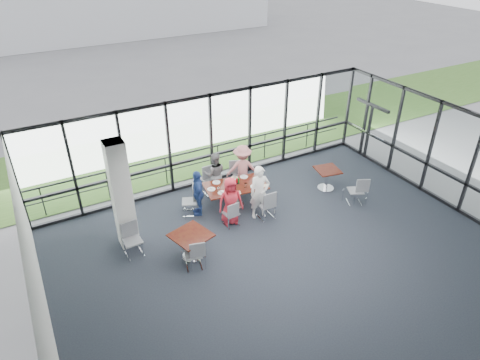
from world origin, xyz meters
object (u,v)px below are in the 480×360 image
diner_far_right (242,168)px  chair_main_nr (266,204)px  diner_far_left (215,174)px  chair_main_end (189,201)px  chair_spare_lb (132,241)px  chair_spare_la (193,254)px  chair_spare_r (356,191)px  chair_main_nl (231,213)px  structural_column (122,195)px  chair_main_fl (211,182)px  chair_main_fr (241,176)px  side_table_left (191,238)px  main_table (235,189)px  diner_end (198,193)px  side_table_right (327,173)px  diner_near_right (260,192)px  diner_near_left (231,201)px

diner_far_right → chair_main_nr: size_ratio=1.75×
diner_far_left → chair_main_end: 1.42m
chair_main_end → chair_spare_lb: size_ratio=0.94×
chair_spare_la → chair_spare_r: chair_spare_r is taller
chair_main_nl → diner_far_right: bearing=45.6°
structural_column → chair_spare_lb: (-0.03, -0.58, -1.12)m
chair_main_fl → chair_main_fr: bearing=168.8°
side_table_left → diner_far_left: diner_far_left is taller
main_table → chair_spare_r: 3.88m
chair_spare_la → chair_main_nr: bearing=34.5°
chair_main_fl → chair_main_end: 1.31m
side_table_left → diner_end: diner_end is taller
chair_main_nr → chair_spare_r: size_ratio=1.04×
chair_main_fl → side_table_left: bearing=53.3°
chair_main_end → chair_spare_la: chair_main_end is taller
diner_far_left → chair_spare_r: (3.72, -2.69, -0.29)m
side_table_right → chair_spare_r: chair_spare_r is taller
side_table_left → side_table_right: 5.53m
structural_column → side_table_right: structural_column is taller
diner_far_left → chair_main_fl: bearing=-0.7°
diner_near_right → chair_main_fl: (-0.75, 1.88, -0.39)m
chair_spare_la → diner_end: bearing=78.0°
side_table_left → chair_main_end: bearing=68.6°
chair_main_nl → chair_main_end: 1.43m
chair_spare_la → chair_spare_r: size_ratio=0.95×
chair_main_fr → chair_spare_r: bearing=156.5°
structural_column → chair_main_fr: (4.20, 1.04, -1.11)m
diner_end → chair_main_end: diner_end is taller
diner_near_left → diner_near_right: bearing=3.6°
diner_near_left → diner_near_right: (0.92, -0.14, 0.10)m
chair_spare_la → chair_main_fl: bearing=72.2°
chair_main_end → chair_main_nl: bearing=59.8°
diner_end → chair_main_end: (-0.26, 0.11, -0.31)m
chair_main_nr → chair_main_end: size_ratio=1.06×
chair_main_fl → chair_spare_la: size_ratio=1.07×
side_table_left → diner_near_right: size_ratio=0.68×
diner_near_right → chair_spare_r: bearing=-5.2°
chair_main_fr → diner_far_right: bearing=110.8°
diner_near_right → diner_end: bearing=157.0°
side_table_left → chair_spare_lb: 1.61m
structural_column → diner_end: (2.34, 0.37, -0.84)m
diner_near_right → diner_far_right: diner_near_right is taller
diner_near_left → chair_spare_lb: diner_near_left is taller
chair_main_end → chair_spare_lb: chair_spare_lb is taller
chair_spare_r → chair_main_fr: bearing=162.5°
diner_near_left → chair_spare_r: diner_near_left is taller
side_table_right → chair_main_fr: chair_main_fr is taller
structural_column → chair_spare_la: structural_column is taller
chair_main_nr → chair_main_fl: size_ratio=1.02×
diner_near_left → chair_main_end: size_ratio=1.70×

